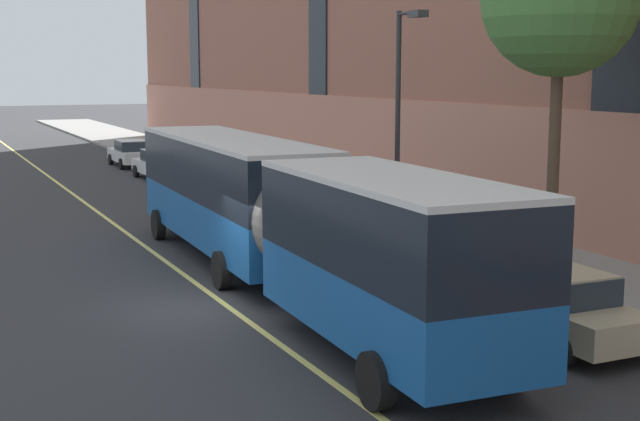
# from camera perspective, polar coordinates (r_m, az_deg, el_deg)

# --- Properties ---
(ground_plane) EXTENTS (260.00, 260.00, 0.00)m
(ground_plane) POSITION_cam_1_polar(r_m,az_deg,el_deg) (21.67, -6.40, -6.06)
(ground_plane) COLOR #303033
(sidewalk) EXTENTS (5.66, 160.00, 0.15)m
(sidewalk) POSITION_cam_1_polar(r_m,az_deg,el_deg) (28.39, 9.71, -2.38)
(sidewalk) COLOR gray
(sidewalk) RESTS_ON ground
(city_bus) EXTENTS (3.55, 19.96, 3.65)m
(city_bus) POSITION_cam_1_polar(r_m,az_deg,el_deg) (22.60, -2.74, 0.10)
(city_bus) COLOR #19569E
(city_bus) RESTS_ON ground
(parked_car_white_0) EXTENTS (2.01, 4.32, 1.56)m
(parked_car_white_0) POSITION_cam_1_polar(r_m,az_deg,el_deg) (46.95, -10.28, 2.93)
(parked_car_white_0) COLOR silver
(parked_car_white_0) RESTS_ON ground
(parked_car_champagne_2) EXTENTS (1.95, 4.65, 1.56)m
(parked_car_champagne_2) POSITION_cam_1_polar(r_m,az_deg,el_deg) (19.19, 14.62, -5.85)
(parked_car_champagne_2) COLOR #BCAD89
(parked_car_champagne_2) RESTS_ON ground
(parked_car_green_3) EXTENTS (2.02, 4.24, 1.56)m
(parked_car_green_3) POSITION_cam_1_polar(r_m,az_deg,el_deg) (30.04, -1.37, -0.26)
(parked_car_green_3) COLOR #23603D
(parked_car_green_3) RESTS_ON ground
(parked_car_champagne_4) EXTENTS (1.92, 4.25, 1.56)m
(parked_car_champagne_4) POSITION_cam_1_polar(r_m,az_deg,el_deg) (38.13, -6.34, 1.65)
(parked_car_champagne_4) COLOR #BCAD89
(parked_car_champagne_4) RESTS_ON ground
(parked_car_red_5) EXTENTS (2.10, 4.54, 1.56)m
(parked_car_red_5) POSITION_cam_1_polar(r_m,az_deg,el_deg) (24.46, 4.36, -2.41)
(parked_car_red_5) COLOR #B21E19
(parked_car_red_5) RESTS_ON ground
(parked_car_white_7) EXTENTS (2.03, 4.76, 1.56)m
(parked_car_white_7) POSITION_cam_1_polar(r_m,az_deg,el_deg) (53.52, -11.98, 3.61)
(parked_car_white_7) COLOR silver
(parked_car_white_7) RESTS_ON ground
(street_lamp) EXTENTS (0.36, 1.48, 7.21)m
(street_lamp) POSITION_cam_1_polar(r_m,az_deg,el_deg) (27.24, 5.24, 6.71)
(street_lamp) COLOR #2D2D30
(street_lamp) RESTS_ON sidewalk
(lane_centerline) EXTENTS (0.16, 140.00, 0.01)m
(lane_centerline) POSITION_cam_1_polar(r_m,az_deg,el_deg) (24.49, -8.35, -4.33)
(lane_centerline) COLOR #E0D66B
(lane_centerline) RESTS_ON ground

